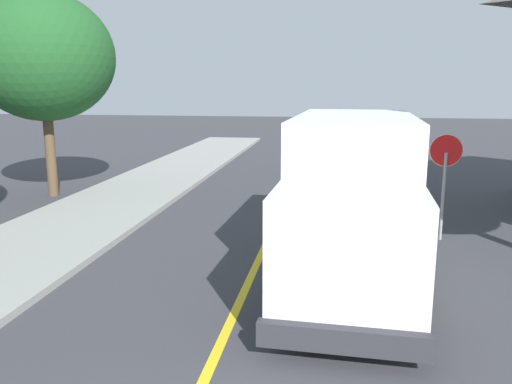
{
  "coord_description": "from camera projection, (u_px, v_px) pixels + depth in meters",
  "views": [
    {
      "loc": [
        1.64,
        -1.65,
        3.86
      ],
      "look_at": [
        -0.16,
        9.96,
        1.4
      ],
      "focal_mm": 36.57,
      "sensor_mm": 36.0,
      "label": 1
    }
  ],
  "objects": [
    {
      "name": "box_truck",
      "position": [
        353.0,
        189.0,
        10.53
      ],
      "size": [
        2.72,
        7.28,
        3.2
      ],
      "color": "white",
      "rests_on": "ground"
    },
    {
      "name": "parked_car_near",
      "position": [
        353.0,
        176.0,
        17.5
      ],
      "size": [
        1.89,
        4.44,
        1.67
      ],
      "color": "#2D4793",
      "rests_on": "ground"
    },
    {
      "name": "stop_sign",
      "position": [
        445.0,
        167.0,
        12.76
      ],
      "size": [
        0.8,
        0.1,
        2.65
      ],
      "color": "gray",
      "rests_on": "ground"
    },
    {
      "name": "street_tree_down_block",
      "position": [
        43.0,
        57.0,
        17.27
      ],
      "size": [
        4.72,
        4.72,
        6.84
      ],
      "color": "brown",
      "rests_on": "ground"
    },
    {
      "name": "parked_car_mid",
      "position": [
        352.0,
        152.0,
        23.61
      ],
      "size": [
        1.9,
        4.44,
        1.67
      ],
      "color": "maroon",
      "rests_on": "ground"
    },
    {
      "name": "centre_line_yellow",
      "position": [
        263.0,
        250.0,
        12.3
      ],
      "size": [
        0.16,
        56.0,
        0.01
      ],
      "primitive_type": "cube",
      "color": "gold",
      "rests_on": "ground"
    }
  ]
}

